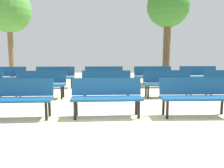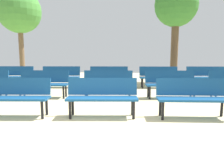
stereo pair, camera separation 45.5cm
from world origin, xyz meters
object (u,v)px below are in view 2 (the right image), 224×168
Objects in this scene: bench_r2_c4 at (207,76)px; bench_r1_c3 at (170,82)px; bench_r0_c1 at (15,94)px; bench_r2_c0 at (14,75)px; bench_r2_c2 at (109,75)px; bench_r0_c2 at (102,95)px; tree_0 at (176,7)px; bench_r1_c2 at (108,82)px; bench_r1_c1 at (44,82)px; bench_r0_c3 at (193,95)px; bench_r2_c1 at (61,75)px; bench_r2_c3 at (159,76)px; tree_1 at (19,12)px.

bench_r1_c3 is at bearing -132.77° from bench_r2_c4.
bench_r0_c1 and bench_r2_c4 have the same top height.
bench_r2_c2 is at bearing -0.03° from bench_r2_c0.
bench_r2_c4 is at bearing 45.49° from bench_r0_c2.
tree_0 reaches higher than bench_r2_c2.
bench_r2_c2 is at bearing 92.81° from bench_r1_c2.
bench_r0_c3 is at bearing -27.54° from bench_r1_c1.
bench_r2_c3 is at bearing -0.54° from bench_r2_c1.
bench_r2_c0 is 8.15m from bench_r2_c4.
tree_0 reaches higher than bench_r0_c3.
bench_r2_c3 is 2.00m from bench_r2_c4.
tree_0 is 8.10m from tree_1.
bench_r2_c0 is 0.35× the size of tree_0.
bench_r0_c1 is 7.46m from bench_r2_c4.
bench_r1_c1 is 1.00× the size of bench_r2_c2.
bench_r2_c3 is at bearing 45.33° from bench_r0_c1.
bench_r1_c3 is (2.02, 0.12, 0.00)m from bench_r1_c2.
tree_1 is at bearing 135.33° from bench_r0_c3.
bench_r2_c2 is at bearing 89.32° from bench_r0_c2.
bench_r1_c3 is (4.12, 0.24, 0.00)m from bench_r1_c1.
bench_r1_c2 is (-0.08, 2.12, 0.00)m from bench_r0_c2.
tree_1 is (-7.24, 4.51, 3.10)m from bench_r1_c3.
bench_r1_c2 is at bearing -27.18° from bench_r2_c0.
bench_r1_c2 is 0.34× the size of tree_0.
bench_r2_c1 is at bearing 114.94° from bench_r0_c2.
tree_1 is (-3.12, 4.75, 3.10)m from bench_r1_c1.
bench_r2_c0 is at bearing -70.03° from tree_1.
bench_r2_c0 is (-4.23, 1.90, 0.00)m from bench_r1_c2.
bench_r2_c2 is (-0.18, 2.11, 0.00)m from bench_r1_c2.
bench_r2_c3 is at bearing -177.99° from bench_r2_c4.
tree_1 reaches higher than bench_r0_c1.
bench_r2_c1 and bench_r2_c2 have the same top height.
bench_r2_c4 is 0.34× the size of tree_1.
bench_r2_c3 is 8.15m from tree_1.
tree_1 is at bearing 111.39° from bench_r0_c1.
bench_r2_c1 is at bearing 179.43° from bench_r2_c3.
bench_r2_c1 is at bearing 135.97° from bench_r1_c2.
bench_r1_c2 is 0.99× the size of bench_r2_c2.
bench_r0_c1 is at bearing -88.30° from bench_r1_c1.
bench_r2_c0 is at bearing 145.79° from bench_r0_c3.
bench_r1_c3 is at bearing 1.51° from bench_r1_c2.
bench_r0_c1 is 2.01m from bench_r0_c2.
tree_0 is at bearing 27.85° from bench_r2_c2.
bench_r2_c0 is 1.00× the size of bench_r2_c1.
bench_r0_c1 is 4.05m from bench_r0_c3.
bench_r2_c2 is at bearing 64.14° from bench_r0_c1.
bench_r2_c3 is 0.35× the size of tree_0.
bench_r0_c1 is at bearing -153.38° from bench_r1_c3.
bench_r2_c2 is 0.35× the size of tree_0.
bench_r1_c1 and bench_r2_c3 have the same top height.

